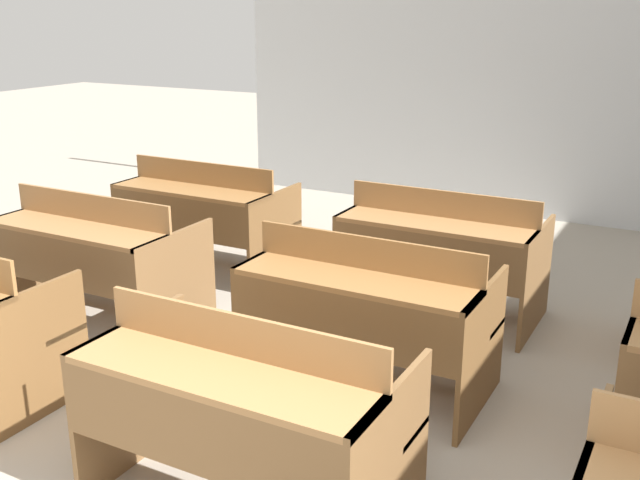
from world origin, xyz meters
name	(u,v)px	position (x,y,z in m)	size (l,w,h in m)	color
wall_back	(563,63)	(0.00, 6.57, 1.57)	(7.06, 0.06, 3.14)	silver
bench_front_center	(243,408)	(-0.16, 1.22, 0.48)	(1.34, 0.78, 0.91)	brown
bench_second_left	(96,255)	(-2.18, 2.43, 0.48)	(1.34, 0.78, 0.91)	brown
bench_second_center	(366,310)	(-0.16, 2.43, 0.48)	(1.34, 0.78, 0.91)	brown
bench_third_left	(204,213)	(-2.18, 3.64, 0.48)	(1.34, 0.78, 0.91)	brown
bench_third_center	(441,250)	(-0.15, 3.64, 0.48)	(1.34, 0.78, 0.91)	brown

